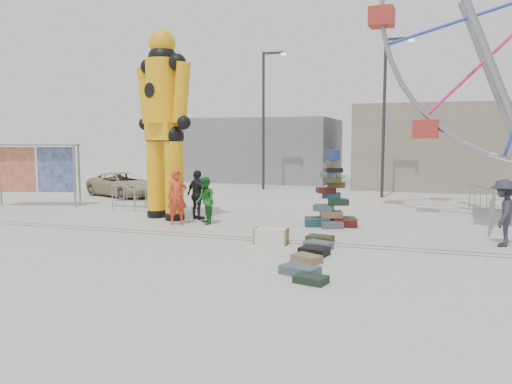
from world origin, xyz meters
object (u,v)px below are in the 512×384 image
(banner_scaffold, at_px, (36,160))
(pedestrian_black, at_px, (198,195))
(barricade_dummy_a, at_px, (137,193))
(barricade_wheel_back, at_px, (481,199))
(lamp_post_right, at_px, (386,109))
(parked_suv, at_px, (124,184))
(barricade_wheel_front, at_px, (492,215))
(pedestrian_red, at_px, (177,197))
(barricade_dummy_c, at_px, (157,199))
(suitcase_tower, at_px, (331,204))
(barricade_dummy_b, at_px, (135,198))
(pedestrian_grey, at_px, (503,213))
(crash_test_dummy, at_px, (164,118))
(pedestrian_green, at_px, (205,201))
(steamer_trunk, at_px, (271,236))
(lamp_post_left, at_px, (265,113))

(banner_scaffold, relative_size, pedestrian_black, 2.08)
(barricade_dummy_a, bearing_deg, barricade_wheel_back, -2.79)
(lamp_post_right, xyz_separation_m, parked_suv, (-12.94, -3.71, -3.86))
(parked_suv, bearing_deg, barricade_wheel_back, -67.84)
(barricade_wheel_front, xyz_separation_m, pedestrian_red, (-10.29, -1.95, 0.41))
(banner_scaffold, bearing_deg, barricade_dummy_c, -14.26)
(suitcase_tower, relative_size, barricade_dummy_c, 1.31)
(parked_suv, bearing_deg, barricade_dummy_b, -118.57)
(barricade_dummy_b, height_order, pedestrian_grey, pedestrian_grey)
(barricade_dummy_a, relative_size, pedestrian_red, 1.04)
(suitcase_tower, distance_m, crash_test_dummy, 6.90)
(barricade_dummy_c, xyz_separation_m, pedestrian_green, (3.09, -2.09, 0.29))
(suitcase_tower, height_order, banner_scaffold, banner_scaffold)
(crash_test_dummy, xyz_separation_m, barricade_wheel_back, (11.46, 5.40, -3.23))
(suitcase_tower, relative_size, pedestrian_green, 1.56)
(barricade_dummy_a, bearing_deg, steamer_trunk, -48.77)
(barricade_dummy_c, xyz_separation_m, pedestrian_red, (2.21, -2.48, 0.41))
(lamp_post_left, xyz_separation_m, pedestrian_grey, (10.97, -12.87, -3.54))
(parked_suv, bearing_deg, pedestrian_green, -107.18)
(suitcase_tower, height_order, steamer_trunk, suitcase_tower)
(lamp_post_right, relative_size, suitcase_tower, 3.05)
(barricade_dummy_c, relative_size, barricade_wheel_front, 1.00)
(barricade_dummy_a, relative_size, barricade_wheel_back, 1.00)
(barricade_wheel_back, distance_m, pedestrian_black, 11.47)
(barricade_dummy_b, height_order, barricade_wheel_back, same)
(suitcase_tower, relative_size, pedestrian_black, 1.42)
(lamp_post_left, height_order, pedestrian_green, lamp_post_left)
(crash_test_dummy, distance_m, steamer_trunk, 6.93)
(lamp_post_right, relative_size, barricade_wheel_back, 4.00)
(pedestrian_green, xyz_separation_m, parked_suv, (-7.51, 6.47, -0.21))
(parked_suv, bearing_deg, steamer_trunk, -106.33)
(pedestrian_green, xyz_separation_m, pedestrian_black, (-0.67, 0.82, 0.09))
(barricade_dummy_c, bearing_deg, barricade_wheel_back, 10.78)
(pedestrian_black, bearing_deg, barricade_dummy_c, -3.09)
(steamer_trunk, height_order, barricade_dummy_c, barricade_dummy_c)
(barricade_dummy_a, bearing_deg, crash_test_dummy, -56.60)
(crash_test_dummy, height_order, parked_suv, crash_test_dummy)
(steamer_trunk, distance_m, barricade_wheel_front, 7.43)
(pedestrian_black, xyz_separation_m, parked_suv, (-6.84, 5.65, -0.30))
(barricade_dummy_b, bearing_deg, pedestrian_grey, -22.47)
(banner_scaffold, xyz_separation_m, barricade_dummy_b, (4.89, 0.16, -1.52))
(banner_scaffold, bearing_deg, barricade_dummy_a, 9.51)
(lamp_post_right, bearing_deg, banner_scaffold, -150.33)
(pedestrian_black, bearing_deg, barricade_dummy_b, 3.98)
(lamp_post_right, xyz_separation_m, barricade_dummy_a, (-10.50, -6.38, -3.93))
(suitcase_tower, height_order, barricade_dummy_c, suitcase_tower)
(suitcase_tower, height_order, pedestrian_black, suitcase_tower)
(barricade_dummy_a, distance_m, pedestrian_green, 6.34)
(lamp_post_right, distance_m, crash_test_dummy, 12.06)
(steamer_trunk, bearing_deg, lamp_post_right, 75.91)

